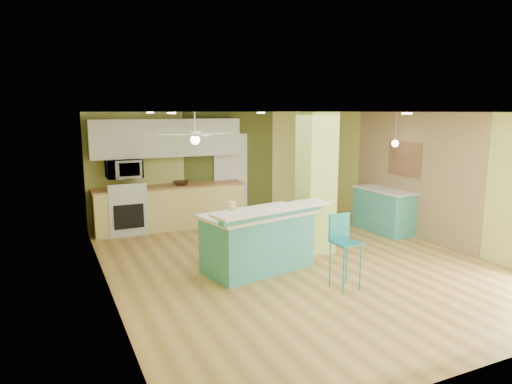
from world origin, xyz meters
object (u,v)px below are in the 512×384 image
Objects in this scene: peninsula at (258,239)px; canister at (232,207)px; side_counter at (383,210)px; fruit_bowl at (181,183)px; bar_stool at (343,239)px.

peninsula is 0.68m from canister.
side_counter is at bearing 4.52° from peninsula.
side_counter is at bearing -29.02° from fruit_bowl.
fruit_bowl is (-1.13, 4.33, 0.26)m from bar_stool.
bar_stool is at bearing -69.67° from peninsula.
fruit_bowl is at bearing 89.44° from canister.
side_counter is 7.75× the size of canister.
side_counter is 3.95m from canister.
bar_stool reaches higher than side_counter.
peninsula is at bearing -162.99° from side_counter.
canister reaches higher than side_counter.
peninsula is 11.57× the size of canister.
fruit_bowl is at bearing 150.98° from side_counter.
side_counter is (2.65, 2.23, -0.27)m from bar_stool.
bar_stool is 1.80m from canister.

